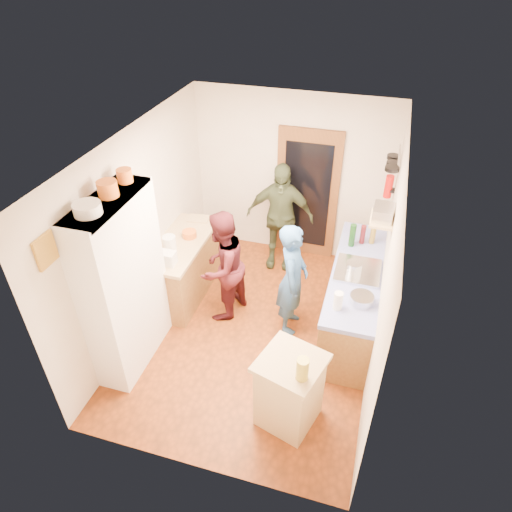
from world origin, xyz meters
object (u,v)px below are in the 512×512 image
at_px(right_counter_base, 353,299).
at_px(person_left, 226,266).
at_px(hutch_body, 124,285).
at_px(person_back, 281,217).
at_px(person_hob, 294,281).
at_px(island_base, 289,392).

height_order(right_counter_base, person_left, person_left).
height_order(hutch_body, person_left, hutch_body).
height_order(hutch_body, right_counter_base, hutch_body).
xyz_separation_m(hutch_body, person_back, (1.25, 2.34, -0.24)).
bearing_deg(person_hob, hutch_body, 114.84).
bearing_deg(island_base, person_hob, 100.97).
bearing_deg(person_back, person_hob, -74.91).
relative_size(hutch_body, person_hob, 1.40).
relative_size(right_counter_base, person_hob, 1.40).
relative_size(person_hob, person_left, 0.99).
height_order(right_counter_base, person_hob, person_hob).
relative_size(right_counter_base, island_base, 2.56).
relative_size(person_left, person_back, 0.92).
bearing_deg(right_counter_base, island_base, -105.59).
distance_m(person_hob, person_back, 1.43).
xyz_separation_m(island_base, person_hob, (-0.27, 1.39, 0.35)).
relative_size(island_base, person_hob, 0.55).
bearing_deg(right_counter_base, hutch_body, -152.53).
bearing_deg(hutch_body, person_left, 51.70).
xyz_separation_m(person_left, person_back, (0.42, 1.29, 0.07)).
bearing_deg(right_counter_base, person_left, -171.45).
distance_m(right_counter_base, person_left, 1.73).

